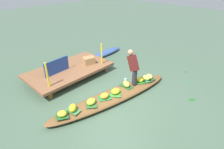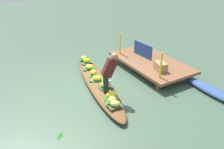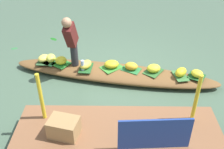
{
  "view_description": "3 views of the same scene",
  "coord_description": "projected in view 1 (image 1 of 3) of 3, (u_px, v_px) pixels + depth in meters",
  "views": [
    {
      "loc": [
        -3.62,
        -3.35,
        3.63
      ],
      "look_at": [
        0.49,
        0.53,
        0.52
      ],
      "focal_mm": 29.8,
      "sensor_mm": 36.0,
      "label": 1
    },
    {
      "loc": [
        5.79,
        -2.85,
        3.67
      ],
      "look_at": [
        0.34,
        0.36,
        0.45
      ],
      "focal_mm": 35.47,
      "sensor_mm": 36.0,
      "label": 2
    },
    {
      "loc": [
        -0.03,
        4.87,
        3.35
      ],
      "look_at": [
        0.03,
        0.33,
        0.29
      ],
      "focal_mm": 42.39,
      "sensor_mm": 36.0,
      "label": 3
    }
  ],
  "objects": [
    {
      "name": "leaf_mat_1",
      "position": [
        149.0,
        78.0,
        6.8
      ],
      "size": [
        0.3,
        0.4,
        0.01
      ],
      "primitive_type": "cube",
      "rotation": [
        0.0,
        0.0,
        1.53
      ],
      "color": "#30572F",
      "rests_on": "vendor_boat"
    },
    {
      "name": "market_banner",
      "position": [
        57.0,
        66.0,
        6.77
      ],
      "size": [
        1.02,
        0.09,
        0.54
      ],
      "primitive_type": "cube",
      "rotation": [
        0.0,
        0.0,
        0.06
      ],
      "color": "navy",
      "rests_on": "dock_platform"
    },
    {
      "name": "water_bottle",
      "position": [
        125.0,
        82.0,
        6.37
      ],
      "size": [
        0.07,
        0.07,
        0.24
      ],
      "primitive_type": "cylinder",
      "color": "silver",
      "rests_on": "vendor_boat"
    },
    {
      "name": "vendor_boat",
      "position": [
        114.0,
        96.0,
        6.02
      ],
      "size": [
        4.62,
        1.58,
        0.23
      ],
      "primitive_type": "ellipsoid",
      "rotation": [
        0.0,
        0.0,
        -0.18
      ],
      "color": "brown",
      "rests_on": "ground"
    },
    {
      "name": "moored_boat",
      "position": [
        105.0,
        53.0,
        9.23
      ],
      "size": [
        2.21,
        0.48,
        0.21
      ],
      "primitive_type": "ellipsoid",
      "rotation": [
        0.0,
        0.0,
        0.01
      ],
      "color": "#345191",
      "rests_on": "ground"
    },
    {
      "name": "drifting_plant_2",
      "position": [
        185.0,
        72.0,
        7.72
      ],
      "size": [
        0.18,
        0.14,
        0.01
      ],
      "primitive_type": "ellipsoid",
      "rotation": [
        0.0,
        0.0,
        2.99
      ],
      "color": "#335933",
      "rests_on": "ground"
    },
    {
      "name": "banana_bunch_4",
      "position": [
        91.0,
        101.0,
        5.44
      ],
      "size": [
        0.35,
        0.31,
        0.17
      ],
      "primitive_type": "ellipsoid",
      "rotation": [
        0.0,
        0.0,
        3.4
      ],
      "color": "yellow",
      "rests_on": "vendor_boat"
    },
    {
      "name": "drifting_plant_1",
      "position": [
        192.0,
        100.0,
        6.03
      ],
      "size": [
        0.26,
        0.25,
        0.01
      ],
      "primitive_type": "ellipsoid",
      "rotation": [
        0.0,
        0.0,
        2.43
      ],
      "color": "#19651A",
      "rests_on": "ground"
    },
    {
      "name": "banana_bunch_7",
      "position": [
        146.0,
        78.0,
        6.66
      ],
      "size": [
        0.26,
        0.3,
        0.18
      ],
      "primitive_type": "ellipsoid",
      "rotation": [
        0.0,
        0.0,
        1.76
      ],
      "color": "#E5E44F",
      "rests_on": "vendor_boat"
    },
    {
      "name": "leaf_mat_5",
      "position": [
        105.0,
        98.0,
        5.73
      ],
      "size": [
        0.48,
        0.43,
        0.01
      ],
      "primitive_type": "cube",
      "rotation": [
        0.0,
        0.0,
        2.66
      ],
      "color": "#287439",
      "rests_on": "vendor_boat"
    },
    {
      "name": "leaf_mat_6",
      "position": [
        116.0,
        93.0,
        5.96
      ],
      "size": [
        0.56,
        0.54,
        0.01
      ],
      "primitive_type": "cube",
      "rotation": [
        0.0,
        0.0,
        0.68
      ],
      "color": "#37842F",
      "rests_on": "vendor_boat"
    },
    {
      "name": "produce_crate",
      "position": [
        89.0,
        61.0,
        7.53
      ],
      "size": [
        0.5,
        0.42,
        0.29
      ],
      "primitive_type": "cube",
      "rotation": [
        0.0,
        0.0,
        -0.24
      ],
      "color": "#9F7A4B",
      "rests_on": "dock_platform"
    },
    {
      "name": "canal_water",
      "position": [
        114.0,
        99.0,
        6.07
      ],
      "size": [
        40.0,
        40.0,
        0.0
      ],
      "primitive_type": "plane",
      "color": "#455E4A",
      "rests_on": "ground"
    },
    {
      "name": "leaf_mat_0",
      "position": [
        140.0,
        81.0,
        6.6
      ],
      "size": [
        0.48,
        0.47,
        0.01
      ],
      "primitive_type": "cube",
      "rotation": [
        0.0,
        0.0,
        2.52
      ],
      "color": "#28802E",
      "rests_on": "vendor_boat"
    },
    {
      "name": "dock_platform",
      "position": [
        69.0,
        70.0,
        7.25
      ],
      "size": [
        3.2,
        1.8,
        0.35
      ],
      "color": "brown",
      "rests_on": "ground"
    },
    {
      "name": "banana_bunch_1",
      "position": [
        149.0,
        76.0,
        6.76
      ],
      "size": [
        0.34,
        0.35,
        0.15
      ],
      "primitive_type": "ellipsoid",
      "rotation": [
        0.0,
        0.0,
        0.94
      ],
      "color": "#F0D358",
      "rests_on": "vendor_boat"
    },
    {
      "name": "banana_bunch_0",
      "position": [
        140.0,
        79.0,
        6.56
      ],
      "size": [
        0.27,
        0.26,
        0.17
      ],
      "primitive_type": "ellipsoid",
      "rotation": [
        0.0,
        0.0,
        4.75
      ],
      "color": "yellow",
      "rests_on": "vendor_boat"
    },
    {
      "name": "leaf_mat_4",
      "position": [
        91.0,
        104.0,
        5.48
      ],
      "size": [
        0.49,
        0.51,
        0.01
      ],
      "primitive_type": "cube",
      "rotation": [
        0.0,
        0.0,
        0.94
      ],
      "color": "#2E602B",
      "rests_on": "vendor_boat"
    },
    {
      "name": "banana_bunch_8",
      "position": [
        62.0,
        114.0,
        4.99
      ],
      "size": [
        0.34,
        0.33,
        0.15
      ],
      "primitive_type": "ellipsoid",
      "rotation": [
        0.0,
        0.0,
        3.98
      ],
      "color": "yellow",
      "rests_on": "vendor_boat"
    },
    {
      "name": "banana_bunch_3",
      "position": [
        126.0,
        84.0,
        6.29
      ],
      "size": [
        0.33,
        0.38,
        0.17
      ],
      "primitive_type": "ellipsoid",
      "rotation": [
        0.0,
        0.0,
        4.21
      ],
      "color": "yellow",
      "rests_on": "vendor_boat"
    },
    {
      "name": "leaf_mat_2",
      "position": [
        73.0,
        110.0,
        5.22
      ],
      "size": [
        0.33,
        0.46,
        0.01
      ],
      "primitive_type": "cube",
      "rotation": [
        0.0,
        0.0,
        1.74
      ],
      "color": "#3C723A",
      "rests_on": "vendor_boat"
    },
    {
      "name": "leaf_mat_3",
      "position": [
        126.0,
        86.0,
        6.33
      ],
      "size": [
        0.31,
        0.47,
        0.01
      ],
      "primitive_type": "cube",
      "rotation": [
        0.0,
        0.0,
        1.47
      ],
      "color": "#215425",
      "rests_on": "vendor_boat"
    },
    {
      "name": "leaf_mat_8",
      "position": [
        62.0,
        116.0,
        5.02
      ],
      "size": [
        0.44,
        0.43,
        0.01
      ],
      "primitive_type": "cube",
      "rotation": [
        0.0,
        0.0,
        1.07
      ],
      "color": "#205626",
      "rests_on": "vendor_boat"
    },
    {
      "name": "banana_bunch_5",
      "position": [
        105.0,
        96.0,
        5.69
      ],
      "size": [
        0.32,
        0.27,
        0.17
      ],
      "primitive_type": "ellipsoid",
      "rotation": [
        0.0,
        0.0,
        6.06
      ],
      "color": "gold",
      "rests_on": "vendor_boat"
    },
    {
      "name": "vendor_person",
      "position": [
        133.0,
        66.0,
        6.16
      ],
      "size": [
        0.26,
        0.5,
        1.21
      ],
      "color": "#28282D",
      "rests_on": "vendor_boat"
    },
    {
      "name": "railing_post_east",
      "position": [
        102.0,
        54.0,
        7.42
      ],
      "size": [
        0.06,
        0.06,
        0.85
      ],
      "primitive_type": "cylinder",
      "color": "yellow",
      "rests_on": "dock_platform"
    },
    {
      "name": "banana_bunch_6",
      "position": [
        116.0,
        91.0,
        5.92
      ],
      "size": [
        0.36,
        0.31,
        0.16
      ],
      "primitive_type": "ellipsoid",
      "rotation": [
        0.0,
        0.0,
        3.32
      ],
      "color": "gold",
      "rests_on": "vendor_boat"
    },
    {
      "name": "railing_post_west",
      "position": [
        47.0,
        75.0,
        5.89
      ],
      "size": [
        0.06,
        0.06,
        0.85
      ],
      "primitive_type": "cylinder",
      "color": "yellow",
      "rests_on": "dock_platform"
    },
    {
      "name": "drifting_plant_0",
      "position": [
        187.0,
        83.0,
        6.97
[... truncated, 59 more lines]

